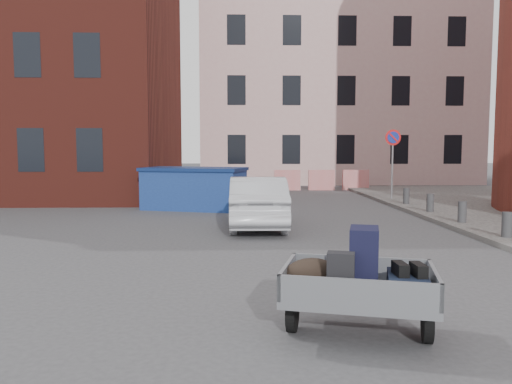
{
  "coord_description": "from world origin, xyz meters",
  "views": [
    {
      "loc": [
        0.17,
        -9.39,
        2.05
      ],
      "look_at": [
        0.52,
        1.49,
        1.1
      ],
      "focal_mm": 35.0,
      "sensor_mm": 36.0,
      "label": 1
    }
  ],
  "objects": [
    {
      "name": "building_brick",
      "position": [
        -9.0,
        13.0,
        7.0
      ],
      "size": [
        12.0,
        10.0,
        14.0
      ],
      "primitive_type": "cube",
      "color": "#591E16",
      "rests_on": "ground"
    },
    {
      "name": "ground",
      "position": [
        0.0,
        0.0,
        0.0
      ],
      "size": [
        120.0,
        120.0,
        0.0
      ],
      "primitive_type": "plane",
      "color": "#38383A",
      "rests_on": "ground"
    },
    {
      "name": "no_parking_sign",
      "position": [
        6.0,
        9.48,
        2.01
      ],
      "size": [
        0.6,
        0.09,
        2.65
      ],
      "color": "gray",
      "rests_on": "sidewalk"
    },
    {
      "name": "silver_car",
      "position": [
        0.63,
        3.58,
        0.66
      ],
      "size": [
        1.42,
        4.02,
        1.32
      ],
      "primitive_type": "imported",
      "rotation": [
        0.0,
        0.0,
        3.14
      ],
      "color": "#B0B2B8",
      "rests_on": "ground"
    },
    {
      "name": "trailer",
      "position": [
        1.44,
        -4.14,
        0.61
      ],
      "size": [
        1.83,
        1.95,
        1.2
      ],
      "rotation": [
        0.0,
        0.0,
        -0.26
      ],
      "color": "black",
      "rests_on": "ground"
    },
    {
      "name": "bollards",
      "position": [
        6.0,
        3.4,
        0.4
      ],
      "size": [
        0.22,
        9.02,
        0.55
      ],
      "color": "#3A3A3D",
      "rests_on": "sidewalk"
    },
    {
      "name": "building_pink",
      "position": [
        6.0,
        22.0,
        7.0
      ],
      "size": [
        16.0,
        8.0,
        14.0
      ],
      "primitive_type": "cube",
      "color": "#CA9D9C",
      "rests_on": "ground"
    },
    {
      "name": "dumpster",
      "position": [
        -1.38,
        7.51,
        0.71
      ],
      "size": [
        3.72,
        2.6,
        1.41
      ],
      "rotation": [
        0.0,
        0.0,
        -0.28
      ],
      "color": "navy",
      "rests_on": "ground"
    },
    {
      "name": "barriers",
      "position": [
        4.2,
        15.0,
        0.5
      ],
      "size": [
        4.7,
        0.18,
        1.0
      ],
      "color": "red",
      "rests_on": "ground"
    }
  ]
}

